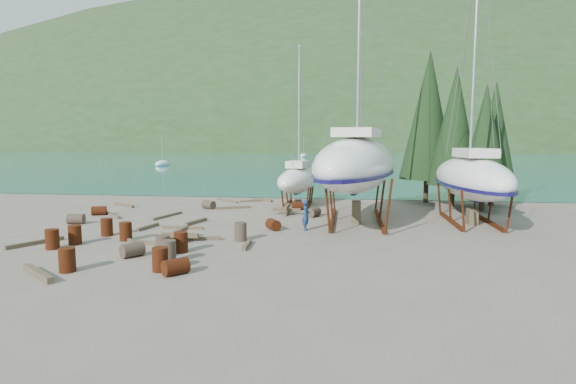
# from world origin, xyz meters

# --- Properties ---
(ground) EXTENTS (600.00, 600.00, 0.00)m
(ground) POSITION_xyz_m (0.00, 0.00, 0.00)
(ground) COLOR #685E52
(ground) RESTS_ON ground
(bay_water) EXTENTS (700.00, 700.00, 0.00)m
(bay_water) POSITION_xyz_m (0.00, 315.00, 0.01)
(bay_water) COLOR #186C7B
(bay_water) RESTS_ON ground
(far_hill) EXTENTS (800.00, 360.00, 110.00)m
(far_hill) POSITION_xyz_m (0.00, 320.00, 0.00)
(far_hill) COLOR #22371B
(far_hill) RESTS_ON ground
(far_house_left) EXTENTS (6.60, 5.60, 5.60)m
(far_house_left) POSITION_xyz_m (-60.00, 190.00, 2.92)
(far_house_left) COLOR beige
(far_house_left) RESTS_ON ground
(far_house_center) EXTENTS (6.60, 5.60, 5.60)m
(far_house_center) POSITION_xyz_m (-20.00, 190.00, 2.92)
(far_house_center) COLOR beige
(far_house_center) RESTS_ON ground
(far_house_right) EXTENTS (6.60, 5.60, 5.60)m
(far_house_right) POSITION_xyz_m (30.00, 190.00, 2.92)
(far_house_right) COLOR beige
(far_house_right) RESTS_ON ground
(cypress_near_right) EXTENTS (3.60, 3.60, 10.00)m
(cypress_near_right) POSITION_xyz_m (12.50, 12.00, 5.79)
(cypress_near_right) COLOR black
(cypress_near_right) RESTS_ON ground
(cypress_mid_right) EXTENTS (3.06, 3.06, 8.50)m
(cypress_mid_right) POSITION_xyz_m (14.00, 10.00, 4.92)
(cypress_mid_right) COLOR black
(cypress_mid_right) RESTS_ON ground
(cypress_back_left) EXTENTS (4.14, 4.14, 11.50)m
(cypress_back_left) POSITION_xyz_m (11.00, 14.00, 6.66)
(cypress_back_left) COLOR black
(cypress_back_left) RESTS_ON ground
(cypress_far_right) EXTENTS (3.24, 3.24, 9.00)m
(cypress_far_right) POSITION_xyz_m (15.50, 13.00, 5.21)
(cypress_far_right) COLOR black
(cypress_far_right) RESTS_ON ground
(moored_boat_left) EXTENTS (2.00, 5.00, 6.05)m
(moored_boat_left) POSITION_xyz_m (-30.00, 60.00, 0.39)
(moored_boat_left) COLOR white
(moored_boat_left) RESTS_ON ground
(moored_boat_mid) EXTENTS (2.00, 5.00, 6.05)m
(moored_boat_mid) POSITION_xyz_m (10.00, 80.00, 0.39)
(moored_boat_mid) COLOR white
(moored_boat_mid) RESTS_ON ground
(moored_boat_far) EXTENTS (2.00, 5.00, 6.05)m
(moored_boat_far) POSITION_xyz_m (-8.00, 110.00, 0.39)
(moored_boat_far) COLOR white
(moored_boat_far) RESTS_ON ground
(large_sailboat_near) EXTENTS (6.48, 13.97, 21.20)m
(large_sailboat_near) POSITION_xyz_m (5.53, 5.02, 3.41)
(large_sailboat_near) COLOR white
(large_sailboat_near) RESTS_ON ground
(large_sailboat_far) EXTENTS (3.62, 10.41, 16.20)m
(large_sailboat_far) POSITION_xyz_m (12.06, 5.40, 2.65)
(large_sailboat_far) COLOR white
(large_sailboat_far) RESTS_ON ground
(small_sailboat_shore) EXTENTS (3.45, 7.53, 11.61)m
(small_sailboat_shore) POSITION_xyz_m (1.41, 11.22, 1.91)
(small_sailboat_shore) COLOR white
(small_sailboat_shore) RESTS_ON ground
(worker) EXTENTS (0.42, 0.62, 1.64)m
(worker) POSITION_xyz_m (2.85, 1.97, 0.82)
(worker) COLOR navy
(worker) RESTS_ON ground
(drum_0) EXTENTS (0.58, 0.58, 0.88)m
(drum_0) POSITION_xyz_m (-7.82, -3.66, 0.44)
(drum_0) COLOR #511B0E
(drum_0) RESTS_ON ground
(drum_1) EXTENTS (0.99, 1.05, 0.58)m
(drum_1) POSITION_xyz_m (-3.70, -4.46, 0.29)
(drum_1) COLOR #2D2823
(drum_1) RESTS_ON ground
(drum_2) EXTENTS (1.04, 0.87, 0.58)m
(drum_2) POSITION_xyz_m (-10.74, 5.07, 0.29)
(drum_2) COLOR #511B0E
(drum_2) RESTS_ON ground
(drum_3) EXTENTS (0.58, 0.58, 0.88)m
(drum_3) POSITION_xyz_m (-5.03, -6.77, 0.44)
(drum_3) COLOR #511B0E
(drum_3) RESTS_ON ground
(drum_4) EXTENTS (0.97, 0.73, 0.58)m
(drum_4) POSITION_xyz_m (1.67, 8.94, 0.29)
(drum_4) COLOR #511B0E
(drum_4) RESTS_ON ground
(drum_5) EXTENTS (0.58, 0.58, 0.88)m
(drum_5) POSITION_xyz_m (0.00, -0.96, 0.44)
(drum_5) COLOR #2D2823
(drum_5) RESTS_ON ground
(drum_6) EXTENTS (0.96, 1.05, 0.58)m
(drum_6) POSITION_xyz_m (1.11, 1.81, 0.29)
(drum_6) COLOR #511B0E
(drum_6) RESTS_ON ground
(drum_7) EXTENTS (0.58, 0.58, 0.88)m
(drum_7) POSITION_xyz_m (-1.72, -6.24, 0.44)
(drum_7) COLOR #511B0E
(drum_7) RESTS_ON ground
(drum_8) EXTENTS (0.58, 0.58, 0.88)m
(drum_8) POSITION_xyz_m (-6.92, -0.73, 0.44)
(drum_8) COLOR #511B0E
(drum_8) RESTS_ON ground
(drum_9) EXTENTS (1.05, 0.93, 0.58)m
(drum_9) POSITION_xyz_m (-4.60, 8.61, 0.29)
(drum_9) COLOR #2D2823
(drum_9) RESTS_ON ground
(drum_10) EXTENTS (0.58, 0.58, 0.88)m
(drum_10) POSITION_xyz_m (-1.99, -3.47, 0.44)
(drum_10) COLOR #511B0E
(drum_10) RESTS_ON ground
(drum_11) EXTENTS (0.91, 1.05, 0.58)m
(drum_11) POSITION_xyz_m (2.94, 6.29, 0.29)
(drum_11) COLOR #2D2823
(drum_11) RESTS_ON ground
(drum_12) EXTENTS (1.02, 1.04, 0.58)m
(drum_12) POSITION_xyz_m (-1.00, -6.59, 0.29)
(drum_12) COLOR #511B0E
(drum_12) RESTS_ON ground
(drum_13) EXTENTS (0.58, 0.58, 0.88)m
(drum_13) POSITION_xyz_m (-7.38, -2.67, 0.44)
(drum_13) COLOR #511B0E
(drum_13) RESTS_ON ground
(drum_14) EXTENTS (0.58, 0.58, 0.88)m
(drum_14) POSITION_xyz_m (-5.46, -1.61, 0.44)
(drum_14) COLOR #511B0E
(drum_14) RESTS_ON ground
(drum_15) EXTENTS (0.98, 0.74, 0.58)m
(drum_15) POSITION_xyz_m (-10.37, 2.03, 0.29)
(drum_15) COLOR #2D2823
(drum_15) RESTS_ON ground
(drum_16) EXTENTS (0.58, 0.58, 0.88)m
(drum_16) POSITION_xyz_m (-1.88, -5.09, 0.44)
(drum_16) COLOR #2D2823
(drum_16) RESTS_ON ground
(drum_17) EXTENTS (0.58, 0.58, 0.88)m
(drum_17) POSITION_xyz_m (-2.46, -4.27, 0.44)
(drum_17) COLOR #2D2823
(drum_17) RESTS_ON ground
(timber_0) EXTENTS (2.14, 1.84, 0.14)m
(timber_0) POSITION_xyz_m (-4.32, 12.46, 0.07)
(timber_0) COLOR brown
(timber_0) RESTS_ON ground
(timber_2) EXTENTS (2.24, 1.50, 0.19)m
(timber_2) POSITION_xyz_m (-11.10, 8.90, 0.09)
(timber_2) COLOR brown
(timber_2) RESTS_ON ground
(timber_3) EXTENTS (1.94, 2.49, 0.15)m
(timber_3) POSITION_xyz_m (-5.23, -1.77, 0.07)
(timber_3) COLOR brown
(timber_3) RESTS_ON ground
(timber_4) EXTENTS (0.53, 1.81, 0.17)m
(timber_4) POSITION_xyz_m (-5.70, 1.30, 0.09)
(timber_4) COLOR brown
(timber_4) RESTS_ON ground
(timber_5) EXTENTS (2.69, 0.67, 0.16)m
(timber_5) POSITION_xyz_m (-2.31, -1.15, 0.08)
(timber_5) COLOR brown
(timber_5) RESTS_ON ground
(timber_6) EXTENTS (1.92, 1.29, 0.19)m
(timber_6) POSITION_xyz_m (-1.70, 13.03, 0.10)
(timber_6) COLOR brown
(timber_6) RESTS_ON ground
(timber_7) EXTENTS (0.28, 1.75, 0.17)m
(timber_7) POSITION_xyz_m (0.57, -2.10, 0.09)
(timber_7) COLOR brown
(timber_7) RESTS_ON ground
(timber_8) EXTENTS (0.74, 1.93, 0.19)m
(timber_8) POSITION_xyz_m (-3.62, 3.15, 0.09)
(timber_8) COLOR brown
(timber_8) RESTS_ON ground
(timber_9) EXTENTS (2.38, 1.21, 0.15)m
(timber_9) POSITION_xyz_m (-2.08, 12.69, 0.08)
(timber_9) COLOR brown
(timber_9) RESTS_ON ground
(timber_10) EXTENTS (2.24, 1.25, 0.16)m
(timber_10) POSITION_xyz_m (-2.83, 8.84, 0.08)
(timber_10) COLOR brown
(timber_10) RESTS_ON ground
(timber_11) EXTENTS (2.24, 0.20, 0.15)m
(timber_11) POSITION_xyz_m (-3.77, 1.39, 0.08)
(timber_11) COLOR brown
(timber_11) RESTS_ON ground
(timber_12) EXTENTS (2.38, 0.85, 0.17)m
(timber_12) POSITION_xyz_m (-3.96, -2.36, 0.08)
(timber_12) COLOR brown
(timber_12) RESTS_ON ground
(timber_14) EXTENTS (1.38, 2.38, 0.18)m
(timber_14) POSITION_xyz_m (-9.14, -3.00, 0.09)
(timber_14) COLOR brown
(timber_14) RESTS_ON ground
(timber_15) EXTENTS (0.84, 2.83, 0.15)m
(timber_15) POSITION_xyz_m (-6.13, 5.01, 0.07)
(timber_15) COLOR brown
(timber_15) RESTS_ON ground
(timber_16) EXTENTS (2.14, 1.64, 0.23)m
(timber_16) POSITION_xyz_m (-5.69, -7.46, 0.11)
(timber_16) COLOR brown
(timber_16) RESTS_ON ground
(timber_17) EXTENTS (2.04, 1.96, 0.16)m
(timber_17) POSITION_xyz_m (-9.68, 4.78, 0.08)
(timber_17) COLOR brown
(timber_17) RESTS_ON ground
(timber_pile_fore) EXTENTS (1.80, 1.80, 0.60)m
(timber_pile_fore) POSITION_xyz_m (-2.81, -1.51, 0.30)
(timber_pile_fore) COLOR brown
(timber_pile_fore) RESTS_ON ground
(timber_pile_aft) EXTENTS (1.80, 1.80, 0.60)m
(timber_pile_aft) POSITION_xyz_m (1.13, 6.98, 0.30)
(timber_pile_aft) COLOR brown
(timber_pile_aft) RESTS_ON ground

